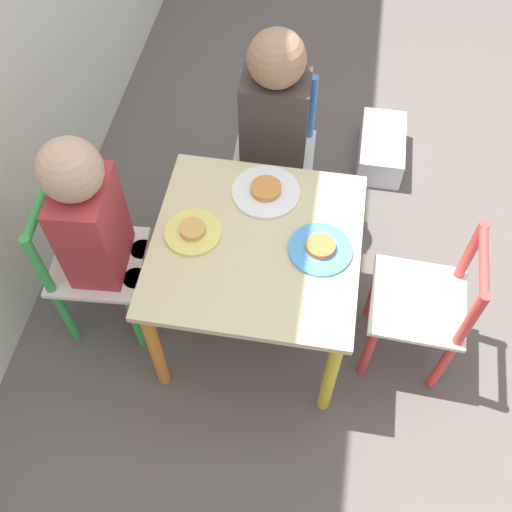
# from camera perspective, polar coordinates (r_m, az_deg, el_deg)

# --- Properties ---
(ground_plane) EXTENTS (6.00, 6.00, 0.00)m
(ground_plane) POSITION_cam_1_polar(r_m,az_deg,el_deg) (1.96, 0.00, -6.21)
(ground_plane) COLOR #5B514C
(kids_table) EXTENTS (0.55, 0.55, 0.45)m
(kids_table) POSITION_cam_1_polar(r_m,az_deg,el_deg) (1.64, 0.00, -0.05)
(kids_table) COLOR beige
(kids_table) RESTS_ON ground_plane
(chair_green) EXTENTS (0.28, 0.28, 0.54)m
(chair_green) POSITION_cam_1_polar(r_m,az_deg,el_deg) (1.82, -15.33, -0.87)
(chair_green) COLOR silver
(chair_green) RESTS_ON ground_plane
(chair_blue) EXTENTS (0.27, 0.27, 0.54)m
(chair_blue) POSITION_cam_1_polar(r_m,az_deg,el_deg) (2.03, 1.77, 9.49)
(chair_blue) COLOR silver
(chair_blue) RESTS_ON ground_plane
(chair_red) EXTENTS (0.27, 0.27, 0.54)m
(chair_red) POSITION_cam_1_polar(r_m,az_deg,el_deg) (1.75, 15.75, -4.68)
(chair_red) COLOR silver
(chair_red) RESTS_ON ground_plane
(child_back) EXTENTS (0.21, 0.22, 0.76)m
(child_back) POSITION_cam_1_polar(r_m,az_deg,el_deg) (1.65, -14.77, 2.61)
(child_back) COLOR #7A6B5B
(child_back) RESTS_ON ground_plane
(child_right) EXTENTS (0.22, 0.20, 0.77)m
(child_right) POSITION_cam_1_polar(r_m,az_deg,el_deg) (1.84, 1.72, 12.43)
(child_right) COLOR #7A6B5B
(child_right) RESTS_ON ground_plane
(plate_back) EXTENTS (0.15, 0.15, 0.03)m
(plate_back) POSITION_cam_1_polar(r_m,az_deg,el_deg) (1.60, -6.03, 2.34)
(plate_back) COLOR #EADB66
(plate_back) RESTS_ON kids_table
(plate_right) EXTENTS (0.19, 0.19, 0.03)m
(plate_right) POSITION_cam_1_polar(r_m,az_deg,el_deg) (1.68, 0.95, 6.21)
(plate_right) COLOR white
(plate_right) RESTS_ON kids_table
(plate_front) EXTENTS (0.17, 0.17, 0.03)m
(plate_front) POSITION_cam_1_polar(r_m,az_deg,el_deg) (1.57, 6.15, 0.71)
(plate_front) COLOR #4C9EE0
(plate_front) RESTS_ON kids_table
(storage_bin) EXTENTS (0.30, 0.16, 0.12)m
(storage_bin) POSITION_cam_1_polar(r_m,az_deg,el_deg) (2.39, 11.84, 10.01)
(storage_bin) COLOR silver
(storage_bin) RESTS_ON ground_plane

